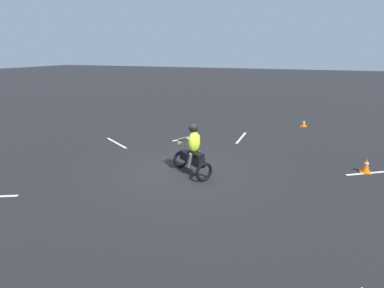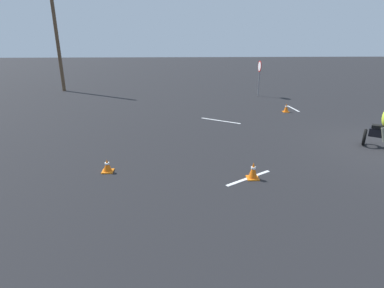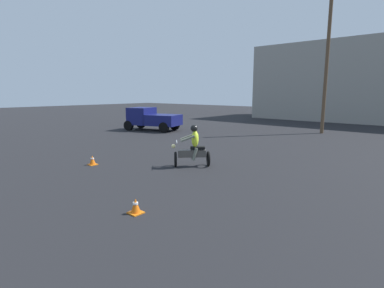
# 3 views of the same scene
# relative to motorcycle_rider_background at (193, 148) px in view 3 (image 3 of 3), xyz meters

# --- Properties ---
(motorcycle_rider_background) EXTENTS (1.41, 1.42, 1.66)m
(motorcycle_rider_background) POSITION_rel_motorcycle_rider_background_xyz_m (0.00, 0.00, 0.00)
(motorcycle_rider_background) COLOR black
(motorcycle_rider_background) RESTS_ON ground
(pickup_truck) EXTENTS (4.52, 3.07, 1.73)m
(pickup_truck) POSITION_rel_motorcycle_rider_background_xyz_m (-9.91, 6.50, 0.20)
(pickup_truck) COLOR black
(pickup_truck) RESTS_ON ground
(traffic_cone_near_right) EXTENTS (0.32, 0.32, 0.39)m
(traffic_cone_near_right) POSITION_rel_motorcycle_rider_background_xyz_m (-3.20, -2.50, -0.54)
(traffic_cone_near_right) COLOR orange
(traffic_cone_near_right) RESTS_ON ground
(traffic_cone_mid_left) EXTENTS (0.32, 0.32, 0.38)m
(traffic_cone_mid_left) POSITION_rel_motorcycle_rider_background_xyz_m (2.03, -4.43, -0.55)
(traffic_cone_mid_left) COLOR orange
(traffic_cone_mid_left) RESTS_ON ground
(utility_pole_far) EXTENTS (0.24, 0.24, 9.11)m
(utility_pole_far) POSITION_rel_motorcycle_rider_background_xyz_m (0.54, 13.40, 3.83)
(utility_pole_far) COLOR brown
(utility_pole_far) RESTS_ON ground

